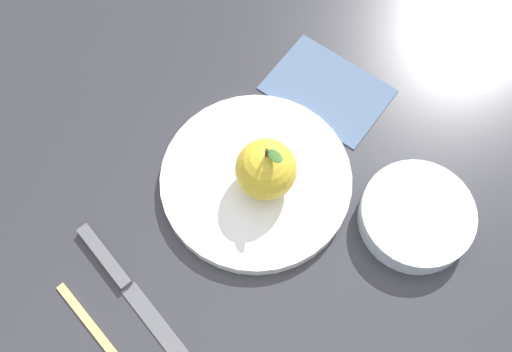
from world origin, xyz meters
TOP-DOWN VIEW (x-y plane):
  - ground_plane at (0.00, 0.00)m, footprint 2.40×2.40m
  - dinner_plate at (0.01, 0.04)m, footprint 0.22×0.22m
  - apple at (0.02, 0.05)m, footprint 0.07×0.07m
  - side_bowl at (0.19, 0.10)m, footprint 0.13×0.13m
  - knife at (-0.04, -0.14)m, footprint 0.21×0.08m
  - linen_napkin at (0.01, 0.20)m, footprint 0.15×0.11m

SIDE VIEW (x-z plane):
  - ground_plane at x=0.00m, z-range 0.00..0.00m
  - linen_napkin at x=0.01m, z-range 0.00..0.00m
  - knife at x=-0.04m, z-range 0.00..0.01m
  - dinner_plate at x=0.01m, z-range 0.00..0.02m
  - side_bowl at x=0.19m, z-range 0.00..0.03m
  - apple at x=0.02m, z-range 0.01..0.09m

